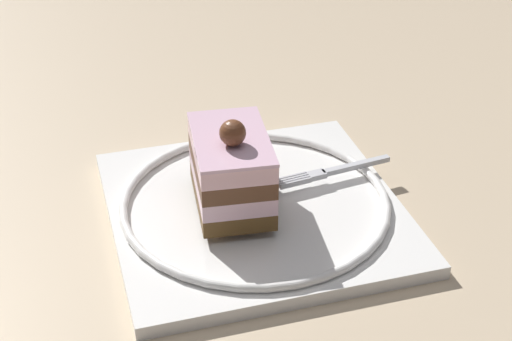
{
  "coord_description": "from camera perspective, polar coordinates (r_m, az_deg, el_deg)",
  "views": [
    {
      "loc": [
        -0.14,
        -0.53,
        0.39
      ],
      "look_at": [
        -0.01,
        -0.0,
        0.05
      ],
      "focal_mm": 54.7,
      "sensor_mm": 36.0,
      "label": 1
    }
  ],
  "objects": [
    {
      "name": "cake_slice",
      "position": [
        0.64,
        -1.86,
        0.22
      ],
      "size": [
        0.07,
        0.1,
        0.08
      ],
      "color": "brown",
      "rests_on": "dessert_plate"
    },
    {
      "name": "fork",
      "position": [
        0.7,
        5.51,
        -0.07
      ],
      "size": [
        0.11,
        0.03,
        0.0
      ],
      "color": "silver",
      "rests_on": "dessert_plate"
    },
    {
      "name": "ground_plane",
      "position": [
        0.68,
        1.13,
        -3.21
      ],
      "size": [
        2.4,
        2.4,
        0.0
      ],
      "primitive_type": "plane",
      "color": "#C4AC8B"
    },
    {
      "name": "dessert_plate",
      "position": [
        0.67,
        0.0,
        -2.9
      ],
      "size": [
        0.25,
        0.25,
        0.02
      ],
      "color": "white",
      "rests_on": "ground_plane"
    }
  ]
}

